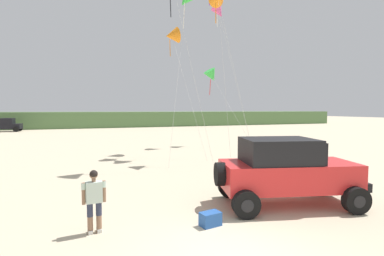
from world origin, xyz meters
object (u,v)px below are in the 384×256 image
object	(u,v)px
person_watching	(94,198)
kite_green_box	(219,12)
distant_pickup	(5,125)
kite_red_delta	(212,76)
jeep	(286,170)
kite_purple_stunt	(172,36)
cooler_box	(210,219)
kite_black_sled	(186,0)

from	to	relation	value
person_watching	kite_green_box	size ratio (longest dim) A/B	0.13
distant_pickup	kite_red_delta	size ratio (longest dim) A/B	0.66
person_watching	distant_pickup	size ratio (longest dim) A/B	0.36
jeep	kite_purple_stunt	distance (m)	15.22
distant_pickup	kite_green_box	size ratio (longest dim) A/B	0.37
kite_green_box	kite_red_delta	xyz separation A→B (m)	(-0.51, 0.36, -5.59)
cooler_box	distant_pickup	size ratio (longest dim) A/B	0.12
jeep	kite_red_delta	bearing A→B (deg)	74.55
kite_black_sled	kite_green_box	xyz separation A→B (m)	(4.37, 3.68, 0.79)
person_watching	kite_purple_stunt	distance (m)	16.58
kite_black_sled	kite_red_delta	size ratio (longest dim) A/B	1.68
kite_green_box	person_watching	bearing A→B (deg)	-124.91
kite_green_box	kite_red_delta	size ratio (longest dim) A/B	1.78
kite_black_sled	person_watching	bearing A→B (deg)	-118.83
cooler_box	kite_red_delta	bearing A→B (deg)	54.67
jeep	kite_red_delta	size ratio (longest dim) A/B	0.71
kite_purple_stunt	kite_green_box	xyz separation A→B (m)	(5.09, 2.55, 3.11)
kite_purple_stunt	kite_black_sled	world-z (taller)	kite_black_sled
person_watching	distant_pickup	bearing A→B (deg)	105.62
jeep	person_watching	world-z (taller)	jeep
jeep	kite_black_sled	size ratio (longest dim) A/B	0.42
cooler_box	kite_black_sled	world-z (taller)	kite_black_sled
person_watching	cooler_box	xyz separation A→B (m)	(3.03, -0.60, -0.75)
jeep	cooler_box	xyz separation A→B (m)	(-3.09, -0.72, -1.01)
distant_pickup	kite_green_box	distance (m)	35.48
person_watching	kite_black_sled	xyz separation A→B (m)	(6.72, 12.21, 10.14)
cooler_box	kite_purple_stunt	size ratio (longest dim) A/B	0.06
cooler_box	distant_pickup	xyz separation A→B (m)	(-14.49, 41.61, 0.75)
kite_purple_stunt	kite_red_delta	world-z (taller)	kite_purple_stunt
jeep	distant_pickup	world-z (taller)	jeep
kite_green_box	kite_purple_stunt	bearing A→B (deg)	-153.37
kite_purple_stunt	kite_black_sled	size ratio (longest dim) A/B	0.80
person_watching	kite_purple_stunt	bearing A→B (deg)	65.78
jeep	kite_black_sled	world-z (taller)	kite_black_sled
jeep	kite_black_sled	bearing A→B (deg)	87.15
distant_pickup	cooler_box	bearing A→B (deg)	-70.80
kite_black_sled	kite_green_box	world-z (taller)	kite_green_box
person_watching	kite_green_box	world-z (taller)	kite_green_box
person_watching	kite_black_sled	world-z (taller)	kite_black_sled
jeep	kite_purple_stunt	bearing A→B (deg)	90.51
person_watching	kite_purple_stunt	world-z (taller)	kite_purple_stunt
person_watching	kite_green_box	bearing A→B (deg)	55.09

